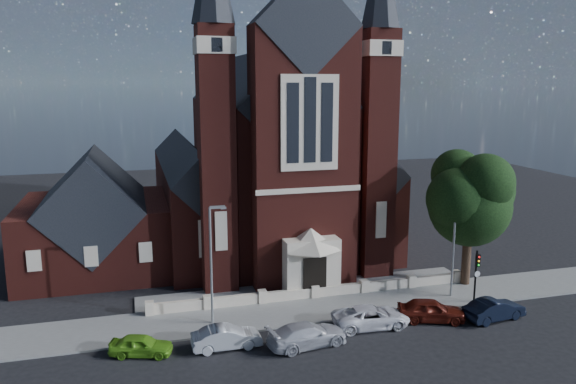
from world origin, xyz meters
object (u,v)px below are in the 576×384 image
(car_white_suv, at_px, (371,317))
(church, at_px, (264,161))
(street_tree, at_px, (473,200))
(traffic_signal, at_px, (477,270))
(car_lime_van, at_px, (141,345))
(car_silver_b, at_px, (307,335))
(car_silver_a, at_px, (226,337))
(parish_hall, at_px, (95,224))
(car_dark_red, at_px, (431,310))
(car_navy, at_px, (494,309))
(street_lamp_right, at_px, (455,238))
(street_lamp_left, at_px, (212,258))

(car_white_suv, bearing_deg, church, 8.23)
(street_tree, xyz_separation_m, traffic_signal, (-1.60, -3.28, -4.38))
(car_lime_van, xyz_separation_m, car_silver_b, (9.84, -1.49, 0.10))
(traffic_signal, height_order, car_silver_a, traffic_signal)
(parish_hall, distance_m, traffic_signal, 31.20)
(car_lime_van, distance_m, car_silver_b, 9.95)
(car_dark_red, distance_m, car_navy, 4.37)
(street_lamp_right, xyz_separation_m, car_lime_van, (-22.78, -3.22, -3.97))
(church, bearing_deg, car_navy, -65.64)
(car_dark_red, bearing_deg, traffic_signal, -48.60)
(car_white_suv, bearing_deg, car_silver_b, 109.60)
(parish_hall, distance_m, car_navy, 32.52)
(street_lamp_left, xyz_separation_m, car_lime_van, (-4.78, -3.22, -3.97))
(parish_hall, bearing_deg, car_navy, -34.74)
(car_lime_van, relative_size, car_dark_red, 0.81)
(traffic_signal, bearing_deg, car_silver_a, -173.54)
(car_navy, bearing_deg, car_silver_a, 78.77)
(car_silver_a, bearing_deg, street_lamp_right, -79.53)
(car_dark_red, bearing_deg, car_silver_a, 110.24)
(car_silver_a, bearing_deg, parish_hall, 23.96)
(street_lamp_right, distance_m, car_silver_b, 14.30)
(parish_hall, bearing_deg, car_lime_van, -79.11)
(church, height_order, traffic_signal, church)
(car_silver_a, bearing_deg, car_dark_red, -90.38)
(church, xyz_separation_m, car_navy, (10.59, -23.38, -7.45))
(street_tree, relative_size, car_dark_red, 2.36)
(street_tree, distance_m, car_lime_van, 26.53)
(car_silver_b, bearing_deg, car_dark_red, -91.27)
(parish_hall, height_order, traffic_signal, parish_hall)
(parish_hall, height_order, car_silver_a, parish_hall)
(parish_hall, bearing_deg, car_dark_red, -38.05)
(church, xyz_separation_m, car_silver_a, (-7.67, -22.63, -7.49))
(car_white_suv, bearing_deg, street_lamp_right, -65.07)
(street_lamp_right, relative_size, car_dark_red, 1.79)
(parish_hall, relative_size, street_lamp_right, 1.51)
(car_silver_b, relative_size, car_navy, 1.13)
(church, distance_m, car_lime_van, 26.63)
(street_lamp_left, height_order, car_silver_a, street_lamp_left)
(street_lamp_left, bearing_deg, car_silver_b, -42.90)
(parish_hall, bearing_deg, street_lamp_left, -59.98)
(church, relative_size, car_silver_b, 6.94)
(parish_hall, height_order, car_silver_b, parish_hall)
(street_lamp_right, xyz_separation_m, car_silver_a, (-17.76, -3.69, -3.90))
(street_tree, xyz_separation_m, street_lamp_right, (-2.51, -1.71, -2.36))
(car_navy, bearing_deg, parish_hall, 46.37)
(parish_hall, height_order, car_lime_van, parish_hall)
(car_silver_a, xyz_separation_m, car_navy, (18.25, -0.75, 0.03))
(church, height_order, parish_hall, church)
(street_lamp_right, distance_m, traffic_signal, 2.71)
(church, xyz_separation_m, parish_hall, (-16.00, -4.94, -4.17))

